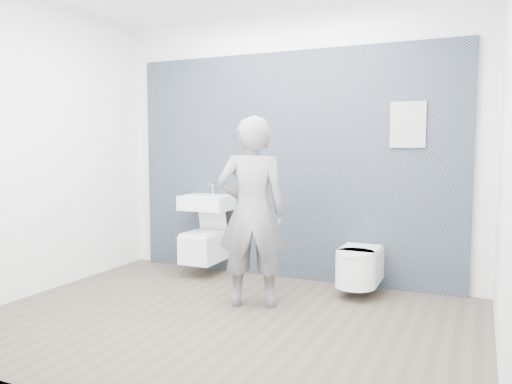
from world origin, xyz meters
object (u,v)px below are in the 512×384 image
at_px(toilet_rounded, 358,266).
at_px(visitor, 252,212).
at_px(toilet_square, 205,245).
at_px(washbasin, 207,202).

bearing_deg(toilet_rounded, visitor, -139.04).
height_order(toilet_square, toilet_rounded, toilet_square).
bearing_deg(washbasin, toilet_square, -90.00).
bearing_deg(visitor, toilet_rounded, -161.10).
bearing_deg(toilet_rounded, washbasin, 176.04).
relative_size(toilet_square, visitor, 0.42).
relative_size(washbasin, toilet_rounded, 0.84).
xyz_separation_m(washbasin, toilet_rounded, (1.71, -0.12, -0.52)).
xyz_separation_m(toilet_square, visitor, (0.92, -0.75, 0.51)).
distance_m(toilet_square, toilet_rounded, 1.72).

